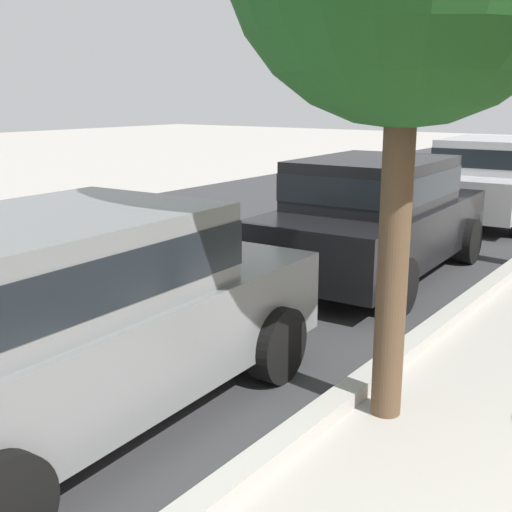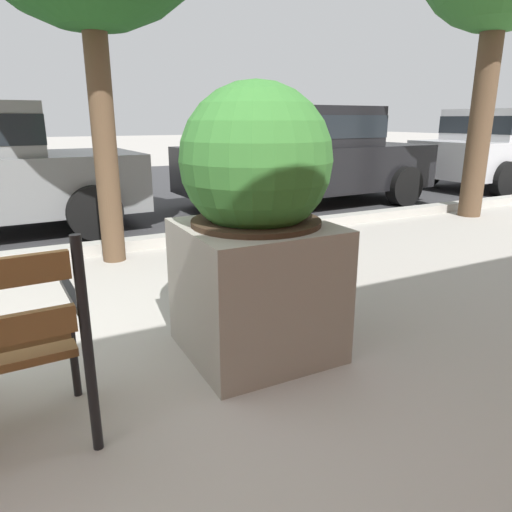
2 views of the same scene
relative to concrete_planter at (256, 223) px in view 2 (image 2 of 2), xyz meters
name	(u,v)px [view 2 (image 2 of 2)]	position (x,y,z in m)	size (l,w,h in m)	color
concrete_planter	(256,223)	(0.00, 0.00, 0.00)	(0.85, 0.85, 1.57)	gray
parked_car_black	(305,153)	(3.03, 4.13, 0.04)	(4.17, 2.07, 1.56)	black
parked_car_silver	(507,146)	(8.01, 4.13, 0.04)	(4.17, 2.07, 1.56)	#B7B7BC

